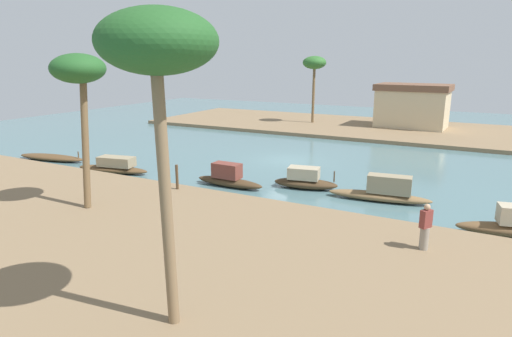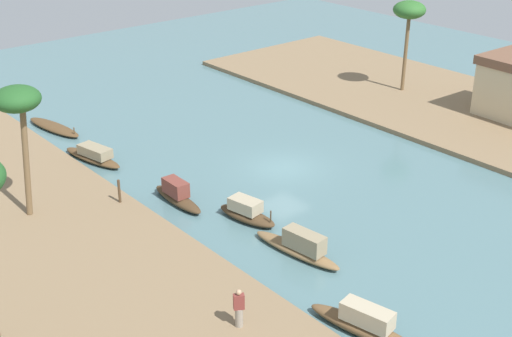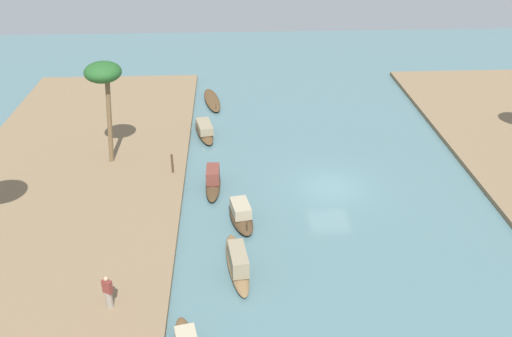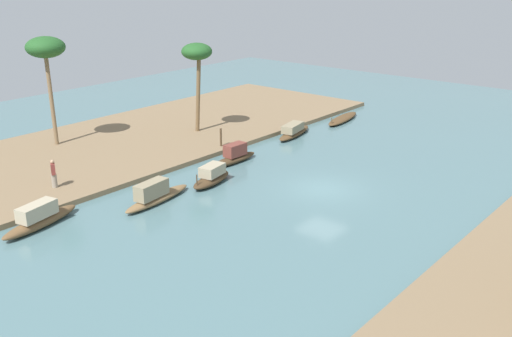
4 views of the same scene
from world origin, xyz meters
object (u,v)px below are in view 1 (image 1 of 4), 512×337
at_px(person_on_near_bank, 425,228).
at_px(riverside_building, 412,105).
at_px(sampan_with_red_awning, 114,166).
at_px(palm_tree_right_tall, 314,64).
at_px(sampan_midstream, 383,192).
at_px(palm_tree_left_far, 158,49).
at_px(mooring_post, 177,177).
at_px(sampan_near_left_bank, 305,180).
at_px(sampan_open_hull, 228,178).
at_px(palm_tree_left_near, 79,74).
at_px(sampan_downstream_large, 51,157).

bearing_deg(person_on_near_bank, riverside_building, 39.92).
relative_size(sampan_with_red_awning, palm_tree_right_tall, 0.72).
relative_size(sampan_midstream, palm_tree_right_tall, 0.74).
bearing_deg(palm_tree_left_far, person_on_near_bank, 56.89).
bearing_deg(riverside_building, mooring_post, -102.31).
height_order(sampan_near_left_bank, mooring_post, mooring_post).
height_order(sampan_with_red_awning, riverside_building, riverside_building).
relative_size(sampan_near_left_bank, person_on_near_bank, 2.16).
height_order(sampan_near_left_bank, person_on_near_bank, person_on_near_bank).
relative_size(sampan_open_hull, palm_tree_left_near, 0.61).
bearing_deg(sampan_near_left_bank, palm_tree_right_tall, 99.11).
bearing_deg(mooring_post, palm_tree_left_near, -114.49).
bearing_deg(sampan_midstream, riverside_building, 89.01).
relative_size(sampan_open_hull, palm_tree_left_far, 0.54).
xyz_separation_m(sampan_open_hull, sampan_midstream, (7.89, 1.31, 0.02)).
relative_size(sampan_with_red_awning, sampan_midstream, 0.96).
bearing_deg(riverside_building, palm_tree_left_near, -103.65).
distance_m(sampan_with_red_awning, person_on_near_bank, 18.41).
xyz_separation_m(sampan_open_hull, person_on_near_bank, (10.47, -4.28, 0.62)).
bearing_deg(sampan_downstream_large, sampan_near_left_bank, -2.88).
distance_m(mooring_post, palm_tree_left_far, 13.05).
distance_m(sampan_open_hull, riverside_building, 25.22).
relative_size(sampan_open_hull, palm_tree_right_tall, 0.60).
distance_m(sampan_midstream, palm_tree_left_far, 14.75).
bearing_deg(palm_tree_left_far, sampan_open_hull, 115.30).
xyz_separation_m(sampan_open_hull, palm_tree_right_tall, (-3.94, 23.04, 5.67)).
bearing_deg(palm_tree_left_far, sampan_near_left_bank, 97.68).
xyz_separation_m(sampan_near_left_bank, palm_tree_right_tall, (-7.71, 21.46, 5.69)).
xyz_separation_m(sampan_with_red_awning, sampan_near_left_bank, (11.36, 2.35, 0.05)).
bearing_deg(palm_tree_right_tall, sampan_with_red_awning, -98.71).
bearing_deg(palm_tree_right_tall, palm_tree_left_far, -74.72).
bearing_deg(sampan_midstream, mooring_post, -164.59).
bearing_deg(person_on_near_bank, palm_tree_left_near, 129.01).
relative_size(sampan_open_hull, sampan_midstream, 0.81).
height_order(sampan_downstream_large, sampan_open_hull, sampan_open_hull).
height_order(sampan_open_hull, mooring_post, mooring_post).
distance_m(sampan_midstream, person_on_near_bank, 6.18).
relative_size(sampan_downstream_large, mooring_post, 4.20).
distance_m(sampan_with_red_awning, palm_tree_left_near, 9.11).
bearing_deg(palm_tree_left_near, person_on_near_bank, 8.88).
height_order(palm_tree_left_far, riverside_building, palm_tree_left_far).
distance_m(palm_tree_left_near, riverside_building, 32.38).
xyz_separation_m(sampan_with_red_awning, sampan_midstream, (15.49, 2.07, 0.09)).
xyz_separation_m(sampan_open_hull, palm_tree_left_far, (5.57, -11.79, 6.41)).
distance_m(person_on_near_bank, riverside_building, 29.28).
xyz_separation_m(sampan_midstream, person_on_near_bank, (2.57, -5.58, 0.60)).
xyz_separation_m(sampan_near_left_bank, palm_tree_left_far, (1.80, -13.37, 6.42)).
height_order(person_on_near_bank, palm_tree_left_near, palm_tree_left_near).
xyz_separation_m(sampan_near_left_bank, mooring_post, (-5.23, -4.11, 0.50)).
bearing_deg(sampan_midstream, sampan_downstream_large, 177.42).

